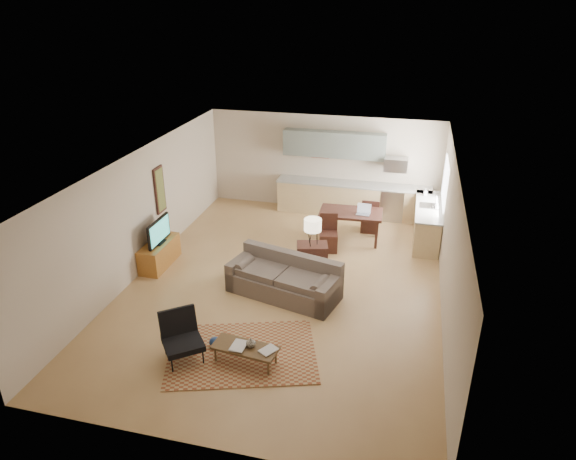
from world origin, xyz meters
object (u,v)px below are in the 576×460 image
(armchair, at_px, (183,339))
(dining_table, at_px, (350,226))
(coffee_table, at_px, (245,355))
(tv_credenza, at_px, (159,254))
(console_table, at_px, (312,260))
(sofa, at_px, (284,277))

(armchair, relative_size, dining_table, 0.54)
(coffee_table, distance_m, tv_credenza, 4.11)
(armchair, distance_m, tv_credenza, 3.56)
(coffee_table, distance_m, armchair, 1.09)
(console_table, bearing_deg, armchair, -128.99)
(coffee_table, bearing_deg, tv_credenza, 143.69)
(sofa, distance_m, console_table, 1.01)
(sofa, xyz_separation_m, dining_table, (0.98, 2.92, -0.02))
(armchair, relative_size, console_table, 1.09)
(armchair, bearing_deg, sofa, 26.62)
(dining_table, bearing_deg, tv_credenza, -152.29)
(armchair, xyz_separation_m, dining_table, (2.12, 5.33, -0.03))
(tv_credenza, height_order, console_table, console_table)
(sofa, relative_size, dining_table, 1.55)
(coffee_table, xyz_separation_m, armchair, (-1.05, -0.16, 0.25))
(console_table, bearing_deg, tv_credenza, 171.61)
(armchair, xyz_separation_m, console_table, (1.54, 3.33, -0.03))
(armchair, relative_size, tv_credenza, 0.68)
(armchair, distance_m, dining_table, 5.73)
(sofa, bearing_deg, tv_credenza, -175.77)
(coffee_table, relative_size, armchair, 1.33)
(console_table, distance_m, dining_table, 2.08)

